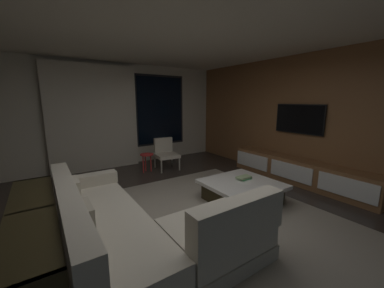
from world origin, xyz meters
The scene contains 13 objects.
floor centered at (0.00, 0.00, 0.00)m, with size 9.20×9.20×0.00m, color #332B26.
back_wall_with_window centered at (-0.06, 3.62, 1.34)m, with size 6.60×0.30×2.70m.
media_wall centered at (3.06, 0.00, 1.35)m, with size 0.12×7.80×2.70m.
ceiling centered at (0.00, 0.00, 2.70)m, with size 8.20×8.20×0.00m, color beige.
area_rug centered at (0.35, -0.10, 0.01)m, with size 3.20×3.80×0.01m, color gray.
sectional_couch centered at (-0.92, -0.18, 0.29)m, with size 1.98×2.50×0.82m.
coffee_table centered at (1.10, 0.07, 0.19)m, with size 1.16×1.16×0.36m.
book_stack_on_coffee_table centered at (1.24, 0.16, 0.39)m, with size 0.27×0.15×0.06m.
accent_chair_near_window centered at (0.94, 2.60, 0.43)m, with size 0.60×0.62×0.78m.
side_stool centered at (0.40, 2.56, 0.37)m, with size 0.32×0.32×0.46m.
media_console centered at (2.77, 0.05, 0.25)m, with size 0.46×3.10×0.52m.
mounted_tv centered at (2.95, 0.25, 1.35)m, with size 0.05×1.08×0.63m.
console_table_behind_couch centered at (-1.83, -0.05, 0.42)m, with size 0.40×2.10×0.74m.
Camera 1 is at (-1.67, -2.51, 1.74)m, focal length 21.21 mm.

